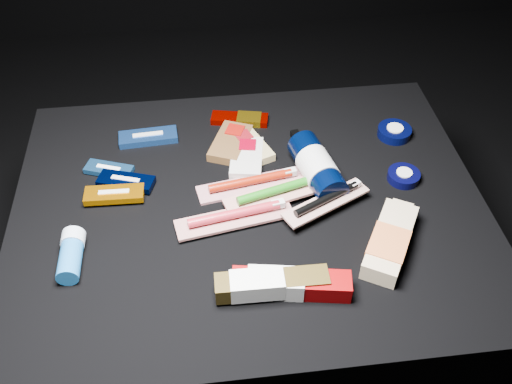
{
  "coord_description": "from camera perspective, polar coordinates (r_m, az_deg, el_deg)",
  "views": [
    {
      "loc": [
        -0.09,
        -0.83,
        1.25
      ],
      "look_at": [
        0.01,
        0.01,
        0.42
      ],
      "focal_mm": 40.0,
      "sensor_mm": 36.0,
      "label": 1
    }
  ],
  "objects": [
    {
      "name": "toothbrush_pack_2",
      "position": [
        1.18,
        2.5,
        0.09
      ],
      "size": [
        0.24,
        0.12,
        0.03
      ],
      "rotation": [
        0.0,
        0.0,
        0.28
      ],
      "color": "silver",
      "rests_on": "cloth_table"
    },
    {
      "name": "toothbrush_pack_3",
      "position": [
        1.16,
        7.13,
        -0.83
      ],
      "size": [
        0.19,
        0.13,
        0.02
      ],
      "rotation": [
        0.0,
        0.0,
        0.46
      ],
      "color": "silver",
      "rests_on": "cloth_table"
    },
    {
      "name": "toothpaste_carton_green",
      "position": [
        1.02,
        1.08,
        -9.22
      ],
      "size": [
        0.2,
        0.05,
        0.04
      ],
      "rotation": [
        0.0,
        0.0,
        -0.02
      ],
      "color": "#382B0D",
      "rests_on": "cloth_table"
    },
    {
      "name": "toothbrush_pack_0",
      "position": [
        1.22,
        -0.4,
        0.92
      ],
      "size": [
        0.24,
        0.09,
        0.03
      ],
      "rotation": [
        0.0,
        0.0,
        0.17
      ],
      "color": "beige",
      "rests_on": "cloth_table"
    },
    {
      "name": "toothbrush_pack_1",
      "position": [
        1.14,
        -2.02,
        -2.42
      ],
      "size": [
        0.24,
        0.09,
        0.03
      ],
      "rotation": [
        0.0,
        0.0,
        0.17
      ],
      "color": "#B2AAA5",
      "rests_on": "cloth_table"
    },
    {
      "name": "toothpaste_carton_red",
      "position": [
        1.03,
        2.99,
        -9.17
      ],
      "size": [
        0.22,
        0.08,
        0.04
      ],
      "rotation": [
        0.0,
        0.0,
        -0.17
      ],
      "color": "#770103",
      "rests_on": "cloth_table"
    },
    {
      "name": "luna_bar_3",
      "position": [
        1.22,
        -13.98,
        -0.22
      ],
      "size": [
        0.12,
        0.05,
        0.02
      ],
      "rotation": [
        0.0,
        0.0,
        -0.03
      ],
      "color": "#C87103",
      "rests_on": "cloth_table"
    },
    {
      "name": "cream_tin_lower",
      "position": [
        1.27,
        14.55,
        1.56
      ],
      "size": [
        0.07,
        0.07,
        0.02
      ],
      "rotation": [
        0.0,
        0.0,
        -0.07
      ],
      "color": "black",
      "rests_on": "cloth_table"
    },
    {
      "name": "lotion_bottle",
      "position": [
        1.22,
        6.12,
        2.46
      ],
      "size": [
        0.1,
        0.23,
        0.07
      ],
      "rotation": [
        0.0,
        0.0,
        0.21
      ],
      "color": "black",
      "rests_on": "cloth_table"
    },
    {
      "name": "clif_bar_0",
      "position": [
        1.32,
        -2.49,
        5.09
      ],
      "size": [
        0.12,
        0.15,
        0.02
      ],
      "rotation": [
        0.0,
        0.0,
        -0.4
      ],
      "color": "#53361C",
      "rests_on": "cloth_table"
    },
    {
      "name": "clif_bar_1",
      "position": [
        1.28,
        -0.92,
        3.58
      ],
      "size": [
        0.09,
        0.14,
        0.02
      ],
      "rotation": [
        0.0,
        0.0,
        -0.17
      ],
      "color": "beige",
      "rests_on": "cloth_table"
    },
    {
      "name": "luna_bar_0",
      "position": [
        1.36,
        -10.72,
        5.42
      ],
      "size": [
        0.14,
        0.06,
        0.02
      ],
      "rotation": [
        0.0,
        0.0,
        0.06
      ],
      "color": "#1D4790",
      "rests_on": "cloth_table"
    },
    {
      "name": "cloth_table",
      "position": [
        1.34,
        -0.59,
        -7.1
      ],
      "size": [
        0.98,
        0.78,
        0.4
      ],
      "primitive_type": "cube",
      "color": "black",
      "rests_on": "ground"
    },
    {
      "name": "luna_bar_2",
      "position": [
        1.25,
        -12.87,
        1.06
      ],
      "size": [
        0.13,
        0.08,
        0.02
      ],
      "rotation": [
        0.0,
        0.0,
        -0.32
      ],
      "color": "black",
      "rests_on": "cloth_table"
    },
    {
      "name": "bodywash_bottle",
      "position": [
        1.12,
        13.21,
        -4.96
      ],
      "size": [
        0.15,
        0.2,
        0.04
      ],
      "rotation": [
        0.0,
        0.0,
        -0.53
      ],
      "color": "#C7B18A",
      "rests_on": "cloth_table"
    },
    {
      "name": "ground",
      "position": [
        1.5,
        -0.53,
        -11.85
      ],
      "size": [
        3.0,
        3.0,
        0.0
      ],
      "primitive_type": "plane",
      "color": "black",
      "rests_on": "ground"
    },
    {
      "name": "deodorant_stick",
      "position": [
        1.12,
        -18.01,
        -5.98
      ],
      "size": [
        0.05,
        0.11,
        0.05
      ],
      "rotation": [
        0.0,
        0.0,
        -0.01
      ],
      "color": "#1B64AC",
      "rests_on": "cloth_table"
    },
    {
      "name": "luna_bar_1",
      "position": [
        1.29,
        -14.49,
        2.19
      ],
      "size": [
        0.11,
        0.07,
        0.01
      ],
      "rotation": [
        0.0,
        0.0,
        -0.35
      ],
      "color": "#205690",
      "rests_on": "cloth_table"
    },
    {
      "name": "power_bar",
      "position": [
        1.39,
        -1.33,
        7.3
      ],
      "size": [
        0.14,
        0.07,
        0.02
      ],
      "rotation": [
        0.0,
        0.0,
        -0.21
      ],
      "color": "#840400",
      "rests_on": "cloth_table"
    },
    {
      "name": "cream_tin_upper",
      "position": [
        1.38,
        13.67,
        5.86
      ],
      "size": [
        0.08,
        0.08,
        0.02
      ],
      "rotation": [
        0.0,
        0.0,
        0.42
      ],
      "color": "black",
      "rests_on": "cloth_table"
    },
    {
      "name": "clif_bar_2",
      "position": [
        1.31,
        -0.71,
        4.67
      ],
      "size": [
        0.11,
        0.14,
        0.02
      ],
      "rotation": [
        0.0,
        0.0,
        0.39
      ],
      "color": "tan",
      "rests_on": "cloth_table"
    }
  ]
}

